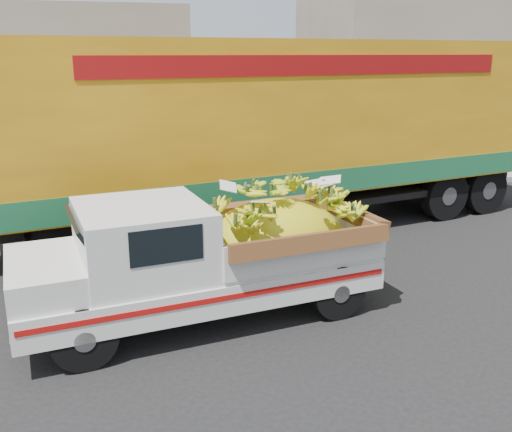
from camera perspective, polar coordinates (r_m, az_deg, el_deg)
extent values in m
plane|color=black|center=(8.78, -0.12, -7.94)|extent=(100.00, 100.00, 0.00)
cube|color=gray|center=(14.00, -6.54, 1.50)|extent=(60.00, 0.25, 0.15)
cube|color=gray|center=(16.02, -7.83, 3.29)|extent=(60.00, 4.00, 0.14)
cube|color=gray|center=(27.64, 20.39, 13.91)|extent=(14.00, 6.00, 6.00)
cylinder|color=black|center=(7.03, -16.84, -11.57)|extent=(0.80, 0.32, 0.78)
cylinder|color=black|center=(8.39, -18.09, -7.04)|extent=(0.80, 0.32, 0.78)
cylinder|color=black|center=(8.02, 8.15, -7.45)|extent=(0.80, 0.32, 0.78)
cylinder|color=black|center=(9.24, 3.34, -4.09)|extent=(0.80, 0.32, 0.78)
cube|color=silver|center=(7.91, -5.67, -6.29)|extent=(5.01, 2.33, 0.40)
cube|color=#A50F0C|center=(7.12, -3.50, -8.29)|extent=(4.71, 0.59, 0.07)
cube|color=silver|center=(7.66, -23.06, -9.23)|extent=(0.31, 1.71, 0.14)
cube|color=silver|center=(7.47, -20.44, -5.46)|extent=(1.07, 1.74, 0.37)
cube|color=silver|center=(7.51, -11.24, -2.37)|extent=(1.79, 1.86, 0.93)
cube|color=black|center=(6.69, -8.91, -2.96)|extent=(0.87, 0.12, 0.43)
cube|color=silver|center=(8.18, 2.52, -2.01)|extent=(2.56, 2.03, 0.52)
ellipsoid|color=yellow|center=(8.17, 1.86, -2.82)|extent=(2.30, 1.65, 1.32)
cylinder|color=black|center=(14.06, 21.84, 2.49)|extent=(1.14, 0.50, 1.10)
cylinder|color=black|center=(15.43, 16.41, 4.12)|extent=(1.14, 0.50, 1.10)
cylinder|color=black|center=(13.21, 18.31, 2.02)|extent=(1.14, 0.50, 1.10)
cylinder|color=black|center=(14.66, 12.91, 3.76)|extent=(1.14, 0.50, 1.10)
cylinder|color=black|center=(9.67, -18.39, -2.99)|extent=(1.14, 0.50, 1.10)
cylinder|color=black|center=(11.58, -19.81, -0.03)|extent=(1.14, 0.50, 1.10)
cube|color=black|center=(11.88, 2.71, 2.46)|extent=(11.99, 3.03, 0.36)
cube|color=orange|center=(11.61, 2.81, 10.16)|extent=(12.01, 4.47, 2.84)
cube|color=#1B6138|center=(11.79, 2.74, 4.49)|extent=(12.08, 4.50, 0.45)
cube|color=maroon|center=(10.47, 6.31, 14.76)|extent=(8.28, 1.45, 0.35)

